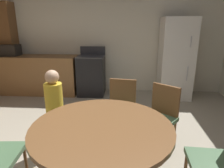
# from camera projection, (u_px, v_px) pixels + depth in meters

# --- Properties ---
(wall_back) EXTENTS (5.84, 0.12, 2.70)m
(wall_back) POSITION_uv_depth(u_px,v_px,m) (107.00, 35.00, 4.77)
(wall_back) COLOR silver
(wall_back) RESTS_ON ground
(kitchen_counter) EXTENTS (1.93, 0.60, 0.90)m
(kitchen_counter) POSITION_uv_depth(u_px,v_px,m) (37.00, 75.00, 4.76)
(kitchen_counter) COLOR olive
(kitchen_counter) RESTS_ON ground
(pantry_column) EXTENTS (0.44, 0.36, 2.10)m
(pantry_column) POSITION_uv_depth(u_px,v_px,m) (8.00, 48.00, 4.81)
(pantry_column) COLOR brown
(pantry_column) RESTS_ON ground
(oven_range) EXTENTS (0.60, 0.60, 1.10)m
(oven_range) POSITION_uv_depth(u_px,v_px,m) (92.00, 75.00, 4.67)
(oven_range) COLOR black
(oven_range) RESTS_ON ground
(refrigerator) EXTENTS (0.68, 0.68, 1.76)m
(refrigerator) POSITION_uv_depth(u_px,v_px,m) (176.00, 59.00, 4.38)
(refrigerator) COLOR white
(refrigerator) RESTS_ON ground
(microwave) EXTENTS (0.44, 0.32, 0.26)m
(microwave) POSITION_uv_depth(u_px,v_px,m) (9.00, 50.00, 4.63)
(microwave) COLOR black
(microwave) RESTS_ON kitchen_counter
(dining_table) EXTENTS (1.26, 1.26, 0.76)m
(dining_table) POSITION_uv_depth(u_px,v_px,m) (102.00, 140.00, 1.80)
(dining_table) COLOR brown
(dining_table) RESTS_ON ground
(chair_north) EXTENTS (0.45, 0.45, 0.87)m
(chair_north) POSITION_uv_depth(u_px,v_px,m) (121.00, 106.00, 2.80)
(chair_north) COLOR brown
(chair_north) RESTS_ON ground
(chair_northeast) EXTENTS (0.56, 0.56, 0.87)m
(chair_northeast) POSITION_uv_depth(u_px,v_px,m) (160.00, 114.00, 2.56)
(chair_northeast) COLOR brown
(chair_northeast) RESTS_ON ground
(chair_east) EXTENTS (0.42, 0.42, 0.87)m
(chair_east) POSITION_uv_depth(u_px,v_px,m) (222.00, 159.00, 1.71)
(chair_east) COLOR brown
(chair_east) RESTS_ON ground
(person_child) EXTENTS (0.31, 0.31, 1.09)m
(person_child) POSITION_uv_depth(u_px,v_px,m) (55.00, 109.00, 2.52)
(person_child) COLOR #665B51
(person_child) RESTS_ON ground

